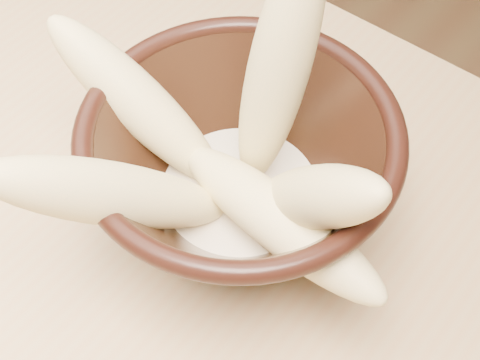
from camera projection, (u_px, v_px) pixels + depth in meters
name	position (u px, v px, depth m)	size (l,w,h in m)	color
bowl	(240.00, 172.00, 0.46)	(0.22, 0.22, 0.12)	black
milk_puddle	(240.00, 195.00, 0.49)	(0.12, 0.12, 0.02)	beige
banana_upright	(278.00, 70.00, 0.42)	(0.04, 0.04, 0.20)	#FADE93
banana_left	(138.00, 103.00, 0.46)	(0.04, 0.04, 0.16)	#FADE93
banana_right	(315.00, 197.00, 0.40)	(0.04, 0.04, 0.16)	#FADE93
banana_across	(277.00, 219.00, 0.43)	(0.04, 0.04, 0.18)	#FADE93
banana_front	(117.00, 195.00, 0.40)	(0.04, 0.04, 0.18)	#FADE93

